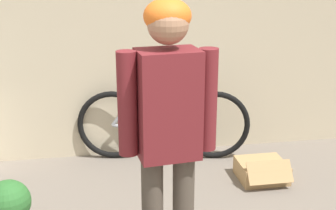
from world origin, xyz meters
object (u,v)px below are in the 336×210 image
potted_plant (9,210)px  bicycle (164,123)px  person (168,118)px  cardboard_box (262,170)px

potted_plant → bicycle: bearing=44.7°
bicycle → potted_plant: bicycle is taller
person → cardboard_box: 1.85m
person → potted_plant: (-1.01, 0.52, -0.78)m
person → bicycle: (0.26, 1.77, -0.69)m
person → potted_plant: size_ratio=3.55×
person → cardboard_box: person is taller
cardboard_box → bicycle: bearing=142.7°
bicycle → cardboard_box: bicycle is taller
cardboard_box → person: bearing=-132.1°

